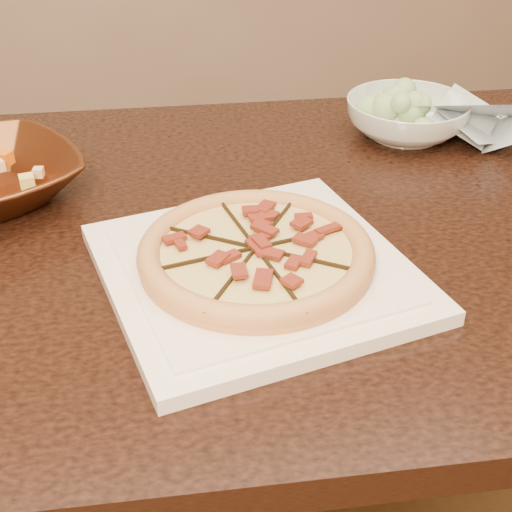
# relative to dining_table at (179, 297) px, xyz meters

# --- Properties ---
(dining_table) EXTENTS (1.38, 0.98, 0.75)m
(dining_table) POSITION_rel_dining_table_xyz_m (0.00, 0.00, 0.00)
(dining_table) COLOR black
(dining_table) RESTS_ON floor
(plate) EXTENTS (0.37, 0.37, 0.02)m
(plate) POSITION_rel_dining_table_xyz_m (0.07, -0.14, 0.12)
(plate) COLOR white
(plate) RESTS_ON dining_table
(pizza) EXTENTS (0.26, 0.26, 0.03)m
(pizza) POSITION_rel_dining_table_xyz_m (0.07, -0.14, 0.15)
(pizza) COLOR tan
(pizza) RESTS_ON plate
(salad_bowl) EXTENTS (0.25, 0.25, 0.06)m
(salad_bowl) POSITION_rel_dining_table_xyz_m (0.41, 0.19, 0.14)
(salad_bowl) COLOR silver
(salad_bowl) RESTS_ON dining_table
(salad) EXTENTS (0.08, 0.11, 0.04)m
(salad) POSITION_rel_dining_table_xyz_m (0.40, 0.19, 0.19)
(salad) COLOR #B6C58E
(salad) RESTS_ON salad_bowl
(cling_film) EXTENTS (0.20, 0.18, 0.05)m
(cling_film) POSITION_rel_dining_table_xyz_m (0.52, 0.14, 0.14)
(cling_film) COLOR silver
(cling_film) RESTS_ON dining_table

